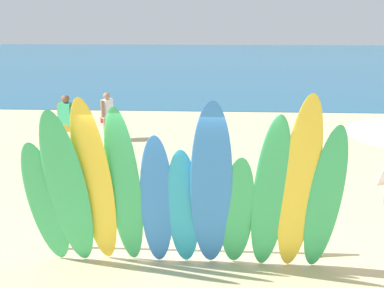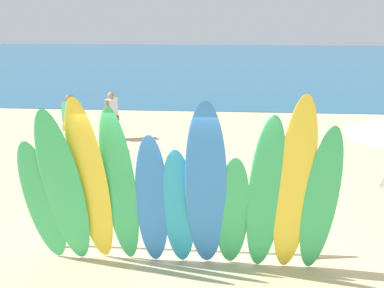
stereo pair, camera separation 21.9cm
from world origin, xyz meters
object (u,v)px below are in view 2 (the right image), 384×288
(surfboard_green_0, at_px, (43,204))
(surfboard_green_8, at_px, (265,198))
(surfboard_teal_5, at_px, (179,209))
(surfboard_green_10, at_px, (320,203))
(surfboard_yellow_2, at_px, (91,187))
(surfboard_green_1, at_px, (64,192))
(surfboard_green_3, at_px, (120,190))
(surfboard_yellow_9, at_px, (294,190))
(surfboard_green_7, at_px, (232,214))
(surfboard_blue_4, at_px, (152,203))
(surfboard_blue_6, at_px, (206,192))
(surfboard_rack, at_px, (182,222))
(beachgoer_photographing, at_px, (71,119))
(beachgoer_midbeach, at_px, (112,113))

(surfboard_green_0, distance_m, surfboard_green_8, 3.19)
(surfboard_teal_5, xyz_separation_m, surfboard_green_10, (1.97, -0.08, 0.20))
(surfboard_yellow_2, bearing_deg, surfboard_green_8, 1.75)
(surfboard_green_0, bearing_deg, surfboard_green_1, -16.50)
(surfboard_green_3, relative_size, surfboard_yellow_9, 0.93)
(surfboard_teal_5, relative_size, surfboard_green_10, 0.83)
(surfboard_teal_5, bearing_deg, surfboard_green_7, 0.66)
(surfboard_green_0, xyz_separation_m, surfboard_teal_5, (1.97, 0.10, -0.06))
(surfboard_green_0, xyz_separation_m, surfboard_blue_4, (1.59, 0.08, 0.04))
(surfboard_teal_5, distance_m, surfboard_green_8, 1.25)
(surfboard_green_8, height_order, surfboard_green_10, surfboard_green_8)
(surfboard_green_1, distance_m, surfboard_green_8, 2.80)
(surfboard_green_3, xyz_separation_m, surfboard_yellow_9, (2.42, -0.05, 0.10))
(surfboard_yellow_2, height_order, surfboard_yellow_9, surfboard_yellow_9)
(surfboard_green_3, bearing_deg, surfboard_green_0, -176.34)
(surfboard_blue_6, bearing_deg, surfboard_green_8, 5.82)
(surfboard_green_0, distance_m, surfboard_blue_6, 2.39)
(surfboard_yellow_9, bearing_deg, surfboard_rack, 156.46)
(surfboard_blue_4, height_order, surfboard_blue_6, surfboard_blue_6)
(beachgoer_photographing, bearing_deg, surfboard_yellow_9, -25.82)
(surfboard_rack, height_order, surfboard_blue_4, surfboard_blue_4)
(beachgoer_photographing, bearing_deg, surfboard_green_0, -51.88)
(surfboard_green_1, relative_size, surfboard_green_10, 1.12)
(surfboard_blue_6, relative_size, surfboard_green_10, 1.17)
(surfboard_green_7, bearing_deg, surfboard_teal_5, 174.56)
(surfboard_green_10, height_order, beachgoer_photographing, surfboard_green_10)
(surfboard_green_10, xyz_separation_m, beachgoer_photographing, (-5.55, 5.76, -0.25))
(beachgoer_photographing, bearing_deg, surfboard_blue_6, -33.38)
(surfboard_teal_5, distance_m, surfboard_yellow_9, 1.65)
(surfboard_blue_6, bearing_deg, beachgoer_photographing, 123.96)
(surfboard_green_1, distance_m, surfboard_teal_5, 1.63)
(surfboard_green_3, height_order, surfboard_blue_6, surfboard_blue_6)
(surfboard_green_7, bearing_deg, surfboard_yellow_9, -9.32)
(surfboard_green_1, distance_m, surfboard_yellow_2, 0.38)
(surfboard_green_0, xyz_separation_m, surfboard_yellow_9, (3.56, -0.04, 0.34))
(surfboard_rack, bearing_deg, surfboard_yellow_9, -21.33)
(surfboard_green_1, distance_m, surfboard_green_3, 0.77)
(surfboard_blue_4, height_order, surfboard_teal_5, surfboard_blue_4)
(surfboard_yellow_2, relative_size, surfboard_green_10, 1.17)
(surfboard_green_8, xyz_separation_m, beachgoer_midbeach, (-3.99, 7.06, -0.41))
(surfboard_green_1, distance_m, surfboard_green_10, 3.56)
(beachgoer_midbeach, bearing_deg, surfboard_green_8, -128.59)
(surfboard_green_0, bearing_deg, surfboard_rack, 18.62)
(surfboard_green_0, xyz_separation_m, surfboard_blue_6, (2.36, -0.10, 0.31))
(surfboard_green_8, bearing_deg, surfboard_green_3, 174.38)
(surfboard_blue_6, distance_m, surfboard_green_8, 0.83)
(surfboard_yellow_2, bearing_deg, surfboard_rack, 28.75)
(surfboard_blue_6, relative_size, beachgoer_photographing, 1.76)
(surfboard_rack, bearing_deg, surfboard_green_7, -34.06)
(surfboard_blue_4, xyz_separation_m, surfboard_green_7, (1.15, -0.01, -0.13))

